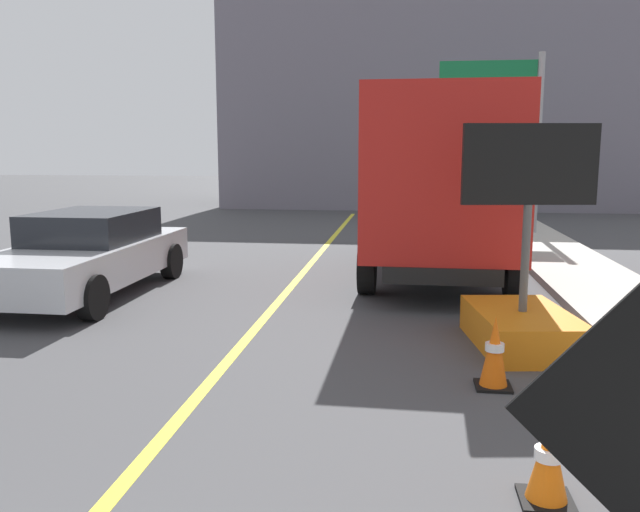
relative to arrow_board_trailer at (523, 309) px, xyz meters
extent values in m
cube|color=yellow|center=(-3.43, -1.34, -0.48)|extent=(0.14, 36.00, 0.01)
cube|color=orange|center=(0.00, 0.00, -0.26)|extent=(1.35, 1.94, 0.45)
cylinder|color=#4C4C4C|center=(0.00, 0.00, 0.62)|extent=(0.10, 0.10, 1.30)
cube|color=black|center=(0.00, 0.00, 1.74)|extent=(1.59, 0.31, 0.95)
sphere|color=yellow|center=(0.54, 0.13, 1.74)|extent=(0.09, 0.09, 0.09)
sphere|color=yellow|center=(0.24, 0.09, 1.74)|extent=(0.09, 0.09, 0.09)
sphere|color=yellow|center=(-0.06, 0.04, 1.74)|extent=(0.09, 0.09, 0.09)
sphere|color=yellow|center=(-0.35, 0.00, 1.74)|extent=(0.09, 0.09, 0.09)
sphere|color=yellow|center=(-0.52, -0.03, 1.92)|extent=(0.09, 0.09, 0.09)
sphere|color=yellow|center=(-0.52, -0.03, 1.56)|extent=(0.09, 0.09, 0.09)
cube|color=black|center=(-0.83, 4.77, 0.09)|extent=(1.85, 6.77, 0.25)
cube|color=silver|center=(-0.79, 7.20, 1.17)|extent=(2.52, 1.93, 1.90)
cube|color=red|center=(-0.85, 3.74, 1.56)|extent=(2.56, 4.62, 2.68)
cylinder|color=black|center=(-1.99, 7.08, -0.03)|extent=(0.30, 0.90, 0.90)
cylinder|color=black|center=(0.40, 7.04, -0.03)|extent=(0.30, 0.90, 0.90)
cylinder|color=black|center=(-2.06, 2.77, -0.03)|extent=(0.30, 0.90, 0.90)
cylinder|color=black|center=(0.33, 2.73, -0.03)|extent=(0.30, 0.90, 0.90)
cube|color=silver|center=(-6.67, 2.05, 0.10)|extent=(1.85, 4.68, 0.60)
cube|color=black|center=(-6.67, 2.28, 0.65)|extent=(1.61, 2.11, 0.50)
cylinder|color=black|center=(-5.81, 0.50, -0.15)|extent=(0.22, 0.66, 0.66)
cylinder|color=black|center=(-5.79, 3.58, -0.15)|extent=(0.22, 0.66, 0.66)
cylinder|color=black|center=(-7.53, 3.59, -0.15)|extent=(0.22, 0.66, 0.66)
cylinder|color=gray|center=(2.10, 10.60, 2.02)|extent=(0.18, 0.18, 5.00)
cube|color=#0F6033|center=(0.70, 10.60, 3.67)|extent=(2.60, 0.06, 1.30)
cube|color=white|center=(0.70, 10.64, 3.67)|extent=(1.82, 0.01, 0.18)
cube|color=slate|center=(-0.11, 21.63, 3.98)|extent=(18.02, 7.17, 8.93)
cube|color=black|center=(-0.44, -3.65, -0.47)|extent=(0.36, 0.36, 0.03)
cone|color=orange|center=(-0.44, -3.65, -0.16)|extent=(0.28, 0.28, 0.59)
cylinder|color=white|center=(-0.44, -3.65, -0.13)|extent=(0.19, 0.19, 0.08)
cube|color=black|center=(-0.52, -1.46, -0.47)|extent=(0.36, 0.36, 0.03)
cone|color=#EA5B0C|center=(-0.52, -1.46, -0.09)|extent=(0.28, 0.28, 0.72)
cylinder|color=white|center=(-0.52, -1.46, -0.05)|extent=(0.19, 0.19, 0.08)
camera|label=1|loc=(-1.44, -7.92, 1.90)|focal=36.25mm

